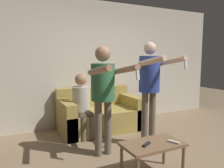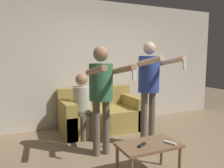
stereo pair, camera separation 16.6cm
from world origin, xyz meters
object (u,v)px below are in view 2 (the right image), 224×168
person_standing_left (102,87)px  coffee_table (148,148)px  couch (101,115)px  remote_near (170,143)px  person_standing_right (149,81)px  remote_far (142,145)px  person_seated (83,101)px

person_standing_left → coffee_table: person_standing_left is taller
couch → remote_near: bearing=-86.6°
person_standing_left → coffee_table: 1.09m
couch → coffee_table: (-0.11, -1.94, 0.08)m
person_standing_right → remote_near: 1.17m
person_standing_left → coffee_table: (0.30, -0.80, -0.67)m
person_standing_right → remote_near: (-0.29, -0.91, -0.66)m
couch → person_standing_right: 1.46m
remote_far → person_standing_right: bearing=52.2°
remote_near → remote_far: bearing=165.5°
person_standing_left → remote_far: 1.04m
person_standing_right → coffee_table: person_standing_right is taller
person_seated → person_standing_right: bearing=-47.5°
person_seated → remote_near: 1.94m
person_standing_left → person_standing_right: bearing=0.1°
remote_far → remote_near: bearing=-14.5°
remote_far → couch: bearing=83.5°
couch → person_standing_left: (-0.42, -1.14, 0.76)m
couch → remote_far: size_ratio=10.84×
couch → remote_far: bearing=-96.5°
person_seated → remote_near: size_ratio=7.82×
person_seated → coffee_table: 1.78m
couch → person_standing_right: person_standing_right is taller
person_standing_left → coffee_table: size_ratio=2.17×
couch → person_seated: bearing=-154.8°
person_standing_left → person_standing_right: person_standing_right is taller
couch → remote_far: (-0.22, -1.96, 0.15)m
person_seated → person_standing_left: bearing=-88.7°
coffee_table → remote_near: size_ratio=5.01×
coffee_table → remote_near: (0.23, -0.12, 0.07)m
person_standing_left → person_seated: (-0.02, 0.94, -0.39)m
coffee_table → remote_near: remote_near is taller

